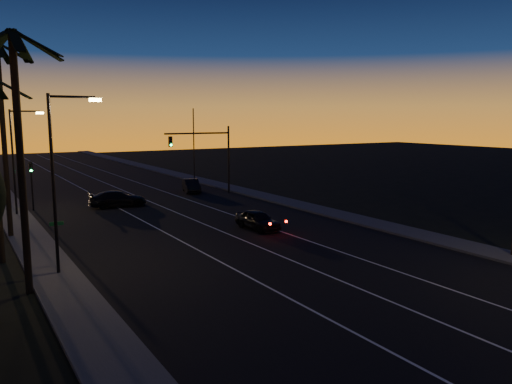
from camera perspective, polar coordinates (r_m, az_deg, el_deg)
road at (r=39.61m, az=-8.35°, el=-3.01°), size 20.00×170.00×0.01m
sidewalk_left at (r=36.80m, az=-24.65°, el=-4.47°), size 2.40×170.00×0.16m
sidewalk_right at (r=45.08m, az=4.85°, el=-1.46°), size 2.40×170.00×0.16m
lane_stripe_left at (r=38.56m, az=-12.46°, el=-3.42°), size 0.12×160.00×0.01m
lane_stripe_mid at (r=39.80m, az=-7.69°, el=-2.92°), size 0.12×160.00×0.01m
lane_stripe_right at (r=41.30m, az=-3.24°, el=-2.44°), size 0.12×160.00×0.01m
palm_near at (r=23.90m, az=-25.49°, el=5.83°), size 4.25×4.16×11.53m
palm_far at (r=35.88m, az=-26.99°, el=7.21°), size 4.25×4.16×12.53m
streetlight_left_near at (r=26.25m, az=-21.60°, el=2.39°), size 2.55×0.26×9.00m
streetlight_left_far at (r=44.07m, az=-25.66°, el=4.04°), size 2.55×0.26×8.50m
street_sign at (r=27.80m, az=-21.75°, el=-4.98°), size 0.70×0.06×2.60m
signal_mast at (r=50.97m, az=-5.50°, el=5.01°), size 7.10×0.41×7.00m
signal_post at (r=46.35m, az=-24.29°, el=1.60°), size 0.28×0.37×4.20m
far_pole_right at (r=63.48m, az=-7.12°, el=5.40°), size 0.14×0.14×9.00m
lead_car at (r=35.27m, az=0.20°, el=-3.21°), size 1.86×4.54×1.36m
right_car at (r=53.27m, az=-7.40°, el=0.72°), size 2.50×4.43×1.38m
cross_car at (r=45.80m, az=-15.52°, el=-0.75°), size 5.19×2.60×1.45m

